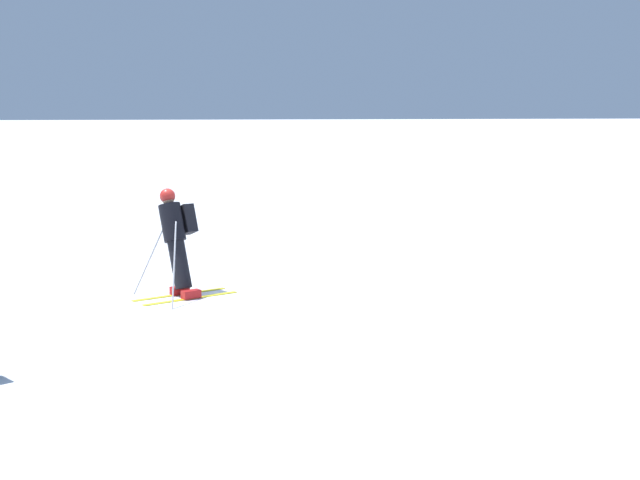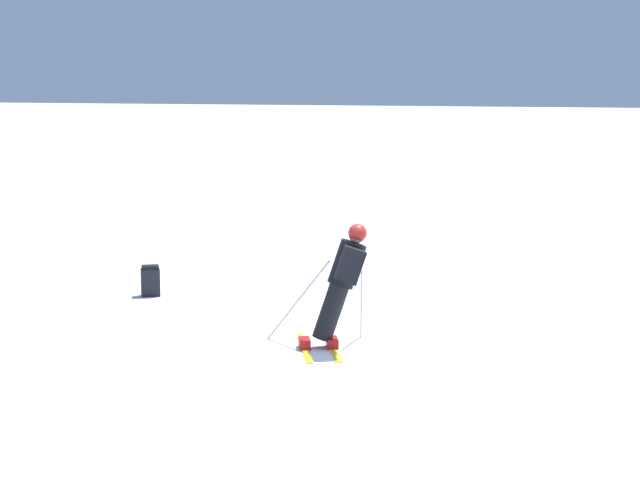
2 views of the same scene
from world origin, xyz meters
The scene contains 3 objects.
ground_plane centered at (0.00, 0.00, 0.00)m, with size 300.00×300.00×0.00m, color white.
skier centered at (0.46, -0.12, 0.89)m, with size 1.51×1.60×1.66m.
spare_backpack centered at (4.59, -2.09, 0.24)m, with size 0.37×0.35×0.50m.
Camera 2 is at (-4.63, 12.36, 3.38)m, focal length 60.00 mm.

